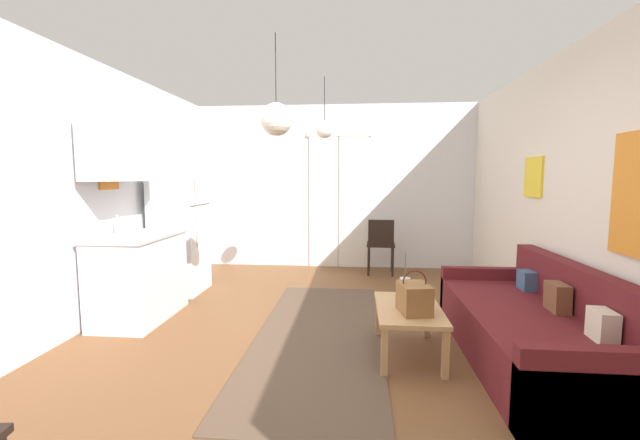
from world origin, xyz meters
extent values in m
cube|color=brown|center=(0.00, 0.00, -0.05)|extent=(5.10, 7.42, 0.10)
cube|color=silver|center=(0.00, 3.46, 1.33)|extent=(4.70, 0.10, 2.65)
cube|color=white|center=(-0.17, 3.40, 1.07)|extent=(0.47, 0.02, 2.14)
cube|color=white|center=(0.32, 3.40, 1.07)|extent=(0.47, 0.02, 2.14)
cube|color=white|center=(0.08, 3.39, 2.17)|extent=(1.04, 0.03, 0.06)
cube|color=silver|center=(2.30, 0.00, 1.33)|extent=(0.10, 7.02, 2.65)
cube|color=yellow|center=(2.24, 1.26, 1.48)|extent=(0.02, 0.41, 0.43)
cube|color=silver|center=(-2.30, 0.00, 1.33)|extent=(0.10, 7.02, 2.65)
cube|color=orange|center=(-2.24, 0.84, 1.55)|extent=(0.02, 0.32, 0.40)
cube|color=brown|center=(0.03, 0.44, 0.01)|extent=(1.15, 3.16, 0.01)
cube|color=#5B191E|center=(1.75, 0.07, 0.21)|extent=(0.92, 2.12, 0.42)
cube|color=#5B191E|center=(2.13, 0.07, 0.39)|extent=(0.15, 2.12, 0.78)
cube|color=#5B191E|center=(1.75, -0.93, 0.27)|extent=(0.92, 0.11, 0.54)
cube|color=#5B191E|center=(1.75, 1.08, 0.27)|extent=(0.92, 0.11, 0.54)
cube|color=beige|center=(1.99, -0.51, 0.52)|extent=(0.13, 0.21, 0.20)
cube|color=brown|center=(1.98, 0.07, 0.53)|extent=(0.13, 0.23, 0.23)
cube|color=#3D5B7F|center=(2.00, 0.70, 0.51)|extent=(0.13, 0.19, 0.18)
cube|color=tan|center=(0.82, 0.10, 0.39)|extent=(0.53, 0.87, 0.04)
cube|color=tan|center=(0.59, -0.30, 0.19)|extent=(0.05, 0.05, 0.37)
cube|color=tan|center=(1.04, -0.30, 0.19)|extent=(0.05, 0.05, 0.37)
cube|color=tan|center=(0.59, 0.49, 0.19)|extent=(0.05, 0.05, 0.37)
cube|color=tan|center=(1.04, 0.49, 0.19)|extent=(0.05, 0.05, 0.37)
cylinder|color=beige|center=(0.81, 0.30, 0.51)|extent=(0.09, 0.09, 0.20)
cylinder|color=#477F42|center=(0.81, 0.30, 0.71)|extent=(0.01, 0.01, 0.22)
cube|color=brown|center=(0.84, -0.04, 0.52)|extent=(0.27, 0.33, 0.23)
torus|color=#512319|center=(0.84, -0.04, 0.66)|extent=(0.19, 0.01, 0.19)
cube|color=white|center=(-1.89, 1.74, 0.89)|extent=(0.56, 0.66, 1.78)
cube|color=#4C4C51|center=(-1.60, 1.74, 1.14)|extent=(0.01, 0.63, 0.01)
cylinder|color=#B7BABF|center=(-1.59, 1.56, 1.35)|extent=(0.02, 0.02, 0.25)
cylinder|color=#B7BABF|center=(-1.59, 1.56, 0.82)|extent=(0.02, 0.02, 0.39)
cube|color=silver|center=(-1.89, 0.72, 0.43)|extent=(0.60, 1.01, 0.86)
cube|color=#B7BABF|center=(-1.89, 0.72, 0.88)|extent=(0.63, 1.04, 0.03)
cube|color=#999BA0|center=(-1.89, 0.77, 0.83)|extent=(0.36, 0.40, 0.10)
cylinder|color=#B7BABF|center=(-2.12, 0.77, 0.99)|extent=(0.02, 0.02, 0.20)
cube|color=silver|center=(-2.02, 0.72, 1.74)|extent=(0.32, 0.91, 0.60)
cylinder|color=black|center=(0.94, 3.12, 0.22)|extent=(0.03, 0.03, 0.45)
cylinder|color=black|center=(0.58, 3.13, 0.22)|extent=(0.03, 0.03, 0.45)
cylinder|color=black|center=(0.92, 2.78, 0.22)|extent=(0.03, 0.03, 0.45)
cylinder|color=black|center=(0.56, 2.80, 0.22)|extent=(0.03, 0.03, 0.45)
cube|color=black|center=(0.75, 2.96, 0.46)|extent=(0.44, 0.42, 0.04)
cube|color=black|center=(0.74, 2.78, 0.66)|extent=(0.38, 0.05, 0.39)
cylinder|color=black|center=(-0.30, 0.15, 2.37)|extent=(0.01, 0.01, 0.56)
sphere|color=white|center=(-0.30, 0.15, 1.96)|extent=(0.27, 0.27, 0.27)
cylinder|color=black|center=(-0.01, 1.60, 2.40)|extent=(0.01, 0.01, 0.50)
sphere|color=white|center=(-0.01, 1.60, 2.05)|extent=(0.21, 0.21, 0.21)
camera|label=1|loc=(0.38, -3.22, 1.48)|focal=22.65mm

